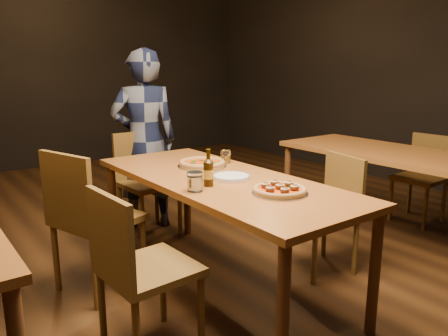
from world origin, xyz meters
TOP-DOWN VIEW (x-y plane):
  - ground at (0.00, 0.00)m, footprint 9.00×9.00m
  - table_main at (0.00, 0.00)m, footprint 0.80×2.00m
  - table_right at (1.70, -0.20)m, footprint 0.80×2.00m
  - chair_main_nw at (-0.69, -0.34)m, footprint 0.45×0.45m
  - chair_main_sw at (-0.65, 0.44)m, footprint 0.58×0.58m
  - chair_main_e at (0.72, -0.24)m, footprint 0.48×0.48m
  - chair_end at (0.07, 1.12)m, footprint 0.46×0.46m
  - chair_nbr_right at (2.26, -0.10)m, footprint 0.41×0.41m
  - pizza_meatball at (0.05, -0.50)m, footprint 0.32×0.32m
  - pizza_margherita at (0.09, 0.33)m, footprint 0.35×0.35m
  - plate_stack at (0.04, -0.08)m, footprint 0.24×0.24m
  - beer_bottle at (-0.17, -0.13)m, footprint 0.06×0.06m
  - water_glass at (-0.30, -0.18)m, footprint 0.09×0.09m
  - amber_glass at (0.30, 0.33)m, footprint 0.07×0.07m
  - diner at (0.15, 1.34)m, footprint 0.68×0.56m

SIDE VIEW (x-z plane):
  - ground at x=0.00m, z-range 0.00..0.00m
  - chair_nbr_right at x=2.26m, z-range 0.00..0.86m
  - chair_main_e at x=0.72m, z-range 0.00..0.87m
  - chair_main_nw at x=-0.69m, z-range 0.00..0.91m
  - chair_end at x=0.07m, z-range 0.00..0.93m
  - chair_main_sw at x=-0.65m, z-range 0.00..0.99m
  - table_main at x=0.00m, z-range 0.30..1.05m
  - table_right at x=1.70m, z-range 0.30..1.05m
  - plate_stack at x=0.04m, z-range 0.75..0.77m
  - pizza_meatball at x=0.05m, z-range 0.74..0.80m
  - pizza_margherita at x=0.09m, z-range 0.75..0.80m
  - amber_glass at x=0.30m, z-range 0.75..0.84m
  - diner at x=0.15m, z-range 0.00..1.60m
  - water_glass at x=-0.30m, z-range 0.75..0.86m
  - beer_bottle at x=-0.17m, z-range 0.72..0.94m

